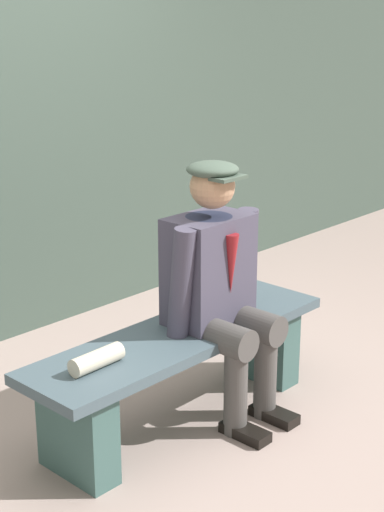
{
  "coord_description": "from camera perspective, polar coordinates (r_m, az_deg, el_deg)",
  "views": [
    {
      "loc": [
        2.4,
        2.3,
        1.86
      ],
      "look_at": [
        -0.08,
        0.0,
        0.81
      ],
      "focal_mm": 54.43,
      "sensor_mm": 36.0,
      "label": 1
    }
  ],
  "objects": [
    {
      "name": "rolled_magazine",
      "position": [
        3.26,
        -7.01,
        -7.55
      ],
      "size": [
        0.25,
        0.08,
        0.08
      ],
      "primitive_type": "cylinder",
      "rotation": [
        0.0,
        1.57,
        0.02
      ],
      "color": "beige",
      "rests_on": "bench"
    },
    {
      "name": "ground_plane",
      "position": [
        3.81,
        -0.8,
        -11.9
      ],
      "size": [
        30.0,
        30.0,
        0.0
      ],
      "primitive_type": "plane",
      "color": "gray"
    },
    {
      "name": "seated_man",
      "position": [
        3.63,
        1.95,
        -1.92
      ],
      "size": [
        0.57,
        0.58,
        1.23
      ],
      "color": "#434052",
      "rests_on": "ground"
    },
    {
      "name": "bench",
      "position": [
        3.67,
        -0.82,
        -7.75
      ],
      "size": [
        1.62,
        0.45,
        0.46
      ],
      "color": "#42545D",
      "rests_on": "ground"
    }
  ]
}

